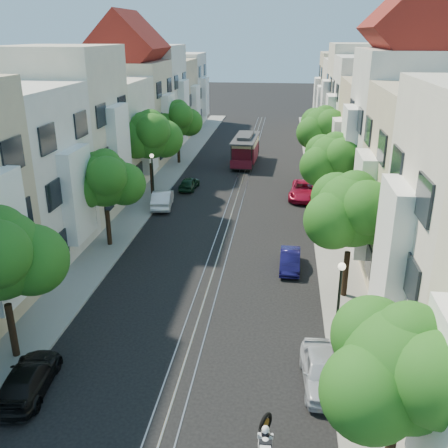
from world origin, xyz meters
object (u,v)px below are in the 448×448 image
(lamp_east, at_px, (339,294))
(parked_car_e_near, at_px, (322,371))
(lamp_west, at_px, (153,172))
(tree_w_c, at_px, (150,136))
(parked_car_e_far, at_px, (304,190))
(cable_car, at_px, (246,148))
(tree_w_d, at_px, (178,120))
(tree_w_b, at_px, (105,181))
(parked_car_w_far, at_px, (189,183))
(tree_e_b, at_px, (353,212))
(tree_e_a, at_px, (405,372))
(tree_e_c, at_px, (334,161))
(sportbike_rider, at_px, (265,446))
(parked_car_w_mid, at_px, (162,199))
(tree_e_d, at_px, (324,129))
(tree_w_a, at_px, (0,257))
(parked_car_e_mid, at_px, (290,260))
(parked_car_w_near, at_px, (28,379))

(lamp_east, relative_size, parked_car_e_near, 1.11)
(lamp_east, distance_m, lamp_west, 21.97)
(tree_w_c, bearing_deg, parked_car_e_far, 3.04)
(cable_car, bearing_deg, tree_w_d, -171.47)
(tree_w_b, bearing_deg, parked_car_w_far, 78.10)
(lamp_east, bearing_deg, tree_e_b, 79.07)
(tree_e_a, xyz_separation_m, tree_e_c, (0.00, 23.00, 0.20))
(sportbike_rider, bearing_deg, tree_w_d, 103.57)
(tree_e_a, height_order, parked_car_w_mid, tree_e_a)
(tree_e_d, height_order, tree_w_a, tree_e_d)
(tree_w_a, height_order, cable_car, tree_w_a)
(tree_e_d, height_order, parked_car_w_far, tree_e_d)
(parked_car_e_mid, bearing_deg, tree_e_d, 82.39)
(tree_e_a, relative_size, parked_car_e_mid, 1.90)
(tree_w_a, xyz_separation_m, parked_car_w_mid, (1.54, 20.00, -4.05))
(tree_e_a, relative_size, lamp_east, 1.51)
(tree_e_c, distance_m, parked_car_e_far, 7.09)
(sportbike_rider, distance_m, parked_car_w_mid, 26.11)
(sportbike_rider, relative_size, parked_car_e_mid, 0.62)
(tree_e_c, distance_m, parked_car_w_far, 14.19)
(tree_w_c, xyz_separation_m, tree_w_d, (-0.00, 11.00, -0.47))
(parked_car_w_near, bearing_deg, tree_e_b, -151.60)
(tree_e_b, bearing_deg, lamp_west, 136.15)
(tree_e_d, distance_m, tree_w_d, 15.25)
(tree_w_b, bearing_deg, parked_car_w_mid, 79.11)
(tree_e_d, xyz_separation_m, lamp_west, (-13.56, -8.98, -2.02))
(tree_e_a, bearing_deg, tree_w_b, 130.27)
(tree_e_b, distance_m, cable_car, 28.89)
(tree_w_b, xyz_separation_m, tree_w_d, (0.00, 22.00, 0.20))
(parked_car_e_mid, bearing_deg, parked_car_w_far, 121.42)
(lamp_west, xyz_separation_m, parked_car_e_mid, (10.70, -9.99, -2.30))
(parked_car_w_near, bearing_deg, parked_car_w_mid, -96.47)
(lamp_east, bearing_deg, parked_car_e_far, 91.85)
(cable_car, relative_size, parked_car_w_mid, 1.81)
(cable_car, bearing_deg, lamp_east, -76.29)
(tree_e_c, distance_m, parked_car_w_near, 24.08)
(parked_car_w_near, distance_m, parked_car_w_far, 26.99)
(tree_w_b, distance_m, tree_w_c, 11.02)
(tree_w_b, bearing_deg, tree_e_b, -19.15)
(tree_e_b, relative_size, lamp_east, 1.61)
(tree_w_c, relative_size, cable_car, 0.94)
(tree_w_d, height_order, lamp_east, tree_w_d)
(tree_w_a, height_order, parked_car_e_far, tree_w_a)
(tree_e_b, height_order, parked_car_w_far, tree_e_b)
(tree_w_d, height_order, sportbike_rider, tree_w_d)
(tree_w_d, distance_m, sportbike_rider, 40.09)
(cable_car, distance_m, parked_car_w_mid, 15.73)
(tree_w_a, distance_m, parked_car_w_mid, 20.46)
(lamp_west, bearing_deg, sportbike_rider, -68.03)
(tree_e_b, distance_m, tree_w_a, 16.01)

